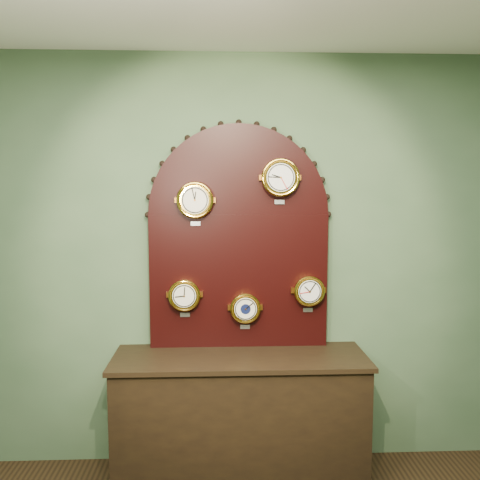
{
  "coord_description": "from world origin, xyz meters",
  "views": [
    {
      "loc": [
        -0.14,
        -0.94,
        1.92
      ],
      "look_at": [
        0.0,
        2.25,
        1.58
      ],
      "focal_mm": 37.98,
      "sensor_mm": 36.0,
      "label": 1
    }
  ],
  "objects_px": {
    "roman_clock": "(195,200)",
    "hygrometer": "(184,295)",
    "arabic_clock": "(280,178)",
    "display_board": "(239,230)",
    "barometer": "(245,308)",
    "tide_clock": "(309,291)",
    "shop_counter": "(240,420)"
  },
  "relations": [
    {
      "from": "display_board",
      "to": "barometer",
      "type": "distance_m",
      "value": 0.52
    },
    {
      "from": "hygrometer",
      "to": "tide_clock",
      "type": "distance_m",
      "value": 0.83
    },
    {
      "from": "arabic_clock",
      "to": "barometer",
      "type": "bearing_deg",
      "value": 179.75
    },
    {
      "from": "arabic_clock",
      "to": "hygrometer",
      "type": "relative_size",
      "value": 1.14
    },
    {
      "from": "display_board",
      "to": "roman_clock",
      "type": "relative_size",
      "value": 5.28
    },
    {
      "from": "arabic_clock",
      "to": "hygrometer",
      "type": "height_order",
      "value": "arabic_clock"
    },
    {
      "from": "display_board",
      "to": "hygrometer",
      "type": "distance_m",
      "value": 0.56
    },
    {
      "from": "hygrometer",
      "to": "barometer",
      "type": "xyz_separation_m",
      "value": [
        0.41,
        0.0,
        -0.09
      ]
    },
    {
      "from": "tide_clock",
      "to": "shop_counter",
      "type": "bearing_deg",
      "value": -161.85
    },
    {
      "from": "roman_clock",
      "to": "hygrometer",
      "type": "distance_m",
      "value": 0.63
    },
    {
      "from": "display_board",
      "to": "arabic_clock",
      "type": "height_order",
      "value": "display_board"
    },
    {
      "from": "display_board",
      "to": "hygrometer",
      "type": "xyz_separation_m",
      "value": [
        -0.36,
        -0.07,
        -0.43
      ]
    },
    {
      "from": "hygrometer",
      "to": "display_board",
      "type": "bearing_deg",
      "value": 10.31
    },
    {
      "from": "shop_counter",
      "to": "display_board",
      "type": "height_order",
      "value": "display_board"
    },
    {
      "from": "display_board",
      "to": "arabic_clock",
      "type": "distance_m",
      "value": 0.45
    },
    {
      "from": "barometer",
      "to": "display_board",
      "type": "bearing_deg",
      "value": 122.1
    },
    {
      "from": "roman_clock",
      "to": "tide_clock",
      "type": "distance_m",
      "value": 0.97
    },
    {
      "from": "barometer",
      "to": "arabic_clock",
      "type": "bearing_deg",
      "value": -0.25
    },
    {
      "from": "roman_clock",
      "to": "tide_clock",
      "type": "height_order",
      "value": "roman_clock"
    },
    {
      "from": "shop_counter",
      "to": "hygrometer",
      "type": "distance_m",
      "value": 0.89
    },
    {
      "from": "shop_counter",
      "to": "tide_clock",
      "type": "bearing_deg",
      "value": 18.15
    },
    {
      "from": "display_board",
      "to": "tide_clock",
      "type": "height_order",
      "value": "display_board"
    },
    {
      "from": "hygrometer",
      "to": "tide_clock",
      "type": "relative_size",
      "value": 1.02
    },
    {
      "from": "barometer",
      "to": "tide_clock",
      "type": "relative_size",
      "value": 0.99
    },
    {
      "from": "display_board",
      "to": "roman_clock",
      "type": "xyz_separation_m",
      "value": [
        -0.29,
        -0.07,
        0.2
      ]
    },
    {
      "from": "hygrometer",
      "to": "barometer",
      "type": "relative_size",
      "value": 1.03
    },
    {
      "from": "arabic_clock",
      "to": "tide_clock",
      "type": "height_order",
      "value": "arabic_clock"
    },
    {
      "from": "shop_counter",
      "to": "hygrometer",
      "type": "bearing_deg",
      "value": 157.09
    },
    {
      "from": "roman_clock",
      "to": "hygrometer",
      "type": "height_order",
      "value": "roman_clock"
    },
    {
      "from": "shop_counter",
      "to": "tide_clock",
      "type": "relative_size",
      "value": 6.22
    },
    {
      "from": "shop_counter",
      "to": "arabic_clock",
      "type": "xyz_separation_m",
      "value": [
        0.27,
        0.15,
        1.58
      ]
    },
    {
      "from": "shop_counter",
      "to": "barometer",
      "type": "xyz_separation_m",
      "value": [
        0.04,
        0.15,
        0.71
      ]
    }
  ]
}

